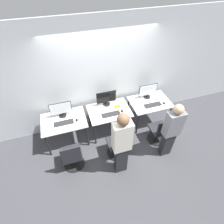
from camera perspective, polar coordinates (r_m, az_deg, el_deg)
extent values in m
plane|color=#3D3D42|center=(4.63, 0.57, -9.15)|extent=(20.00, 20.00, 0.00)
cube|color=silver|center=(4.30, -3.00, 11.43)|extent=(12.00, 0.05, 2.80)
cube|color=silver|center=(4.25, -15.52, -2.78)|extent=(1.03, 0.75, 0.02)
cylinder|color=black|center=(4.35, -20.25, -10.35)|extent=(0.04, 0.04, 0.70)
cylinder|color=black|center=(4.30, -8.01, -7.82)|extent=(0.04, 0.04, 0.70)
cylinder|color=black|center=(4.78, -20.62, -4.27)|extent=(0.04, 0.04, 0.70)
cylinder|color=black|center=(4.73, -9.62, -1.94)|extent=(0.04, 0.04, 0.70)
cylinder|color=black|center=(4.35, -15.80, -1.15)|extent=(0.18, 0.18, 0.01)
cylinder|color=black|center=(4.32, -15.91, -0.74)|extent=(0.04, 0.04, 0.08)
cube|color=black|center=(4.20, -16.40, 1.15)|extent=(0.50, 0.01, 0.33)
cube|color=silver|center=(4.19, -16.39, 1.08)|extent=(0.48, 0.01, 0.30)
cube|color=#262628|center=(4.17, -15.44, -3.45)|extent=(0.45, 0.15, 0.02)
ellipsoid|color=black|center=(4.15, -11.43, -2.57)|extent=(0.06, 0.09, 0.03)
cylinder|color=black|center=(4.33, -12.18, -15.97)|extent=(0.48, 0.48, 0.03)
cylinder|color=black|center=(4.17, -12.58, -14.63)|extent=(0.04, 0.04, 0.35)
cube|color=#232328|center=(4.00, -13.02, -13.10)|extent=(0.44, 0.44, 0.05)
cube|color=#232328|center=(3.69, -13.17, -13.52)|extent=(0.40, 0.04, 0.44)
cube|color=silver|center=(4.34, -0.90, 0.39)|extent=(1.03, 0.75, 0.02)
cylinder|color=black|center=(4.31, -5.54, -7.26)|extent=(0.04, 0.04, 0.70)
cylinder|color=black|center=(4.50, 6.06, -4.46)|extent=(0.04, 0.04, 0.70)
cylinder|color=black|center=(4.75, -7.39, -1.45)|extent=(0.04, 0.04, 0.70)
cylinder|color=black|center=(4.92, 3.21, 0.87)|extent=(0.04, 0.04, 0.70)
cylinder|color=black|center=(4.49, -1.80, 2.53)|extent=(0.18, 0.18, 0.01)
cylinder|color=black|center=(4.46, -1.81, 2.95)|extent=(0.04, 0.04, 0.08)
cube|color=black|center=(4.35, -1.88, 4.88)|extent=(0.50, 0.01, 0.33)
cube|color=black|center=(4.34, -1.85, 4.81)|extent=(0.48, 0.01, 0.30)
cube|color=#262628|center=(4.22, -0.31, -0.72)|extent=(0.45, 0.15, 0.02)
ellipsoid|color=black|center=(4.30, 3.29, 0.35)|extent=(0.06, 0.09, 0.03)
cylinder|color=black|center=(4.40, 1.56, -13.01)|extent=(0.48, 0.48, 0.03)
cylinder|color=black|center=(4.24, 1.61, -11.58)|extent=(0.04, 0.04, 0.35)
cube|color=#232328|center=(4.08, 1.67, -9.97)|extent=(0.44, 0.44, 0.05)
cube|color=#232328|center=(3.77, 2.76, -10.09)|extent=(0.40, 0.04, 0.44)
cube|color=#232328|center=(3.85, 2.90, -15.04)|extent=(0.25, 0.16, 0.80)
cube|color=silver|center=(3.24, 3.36, -8.14)|extent=(0.36, 0.20, 0.69)
sphere|color=brown|center=(2.89, 3.73, -2.49)|extent=(0.23, 0.23, 0.23)
cube|color=silver|center=(4.70, 12.29, 3.23)|extent=(1.03, 0.75, 0.02)
cylinder|color=black|center=(4.57, 8.26, -3.90)|extent=(0.04, 0.04, 0.70)
cylinder|color=black|center=(4.96, 18.10, -1.33)|extent=(0.04, 0.04, 0.70)
cylinder|color=black|center=(4.98, 5.26, 1.32)|extent=(0.04, 0.04, 0.70)
cylinder|color=black|center=(5.34, 14.58, 3.33)|extent=(0.04, 0.04, 0.70)
cylinder|color=black|center=(4.81, 11.29, 4.82)|extent=(0.18, 0.18, 0.01)
cylinder|color=black|center=(4.79, 11.36, 5.23)|extent=(0.04, 0.04, 0.08)
cube|color=black|center=(4.68, 11.65, 7.08)|extent=(0.50, 0.01, 0.33)
cube|color=silver|center=(4.67, 11.70, 7.02)|extent=(0.48, 0.01, 0.30)
cube|color=#262628|center=(4.59, 13.17, 2.27)|extent=(0.45, 0.15, 0.02)
ellipsoid|color=black|center=(4.71, 16.58, 2.81)|extent=(0.06, 0.09, 0.03)
cylinder|color=black|center=(4.78, 14.24, -8.41)|extent=(0.48, 0.48, 0.03)
cylinder|color=black|center=(4.64, 14.64, -6.95)|extent=(0.04, 0.04, 0.35)
cube|color=#232328|center=(4.49, 15.09, -5.31)|extent=(0.44, 0.44, 0.05)
cube|color=#232328|center=(4.21, 17.00, -5.05)|extent=(0.40, 0.04, 0.44)
cube|color=#232328|center=(4.31, 17.40, -9.76)|extent=(0.25, 0.16, 0.71)
cube|color=slate|center=(3.82, 19.47, -3.70)|extent=(0.36, 0.20, 0.62)
sphere|color=tan|center=(3.55, 21.00, 0.84)|extent=(0.20, 0.20, 0.20)
cube|color=yellow|center=(4.38, 1.78, 1.83)|extent=(0.16, 0.03, 0.08)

